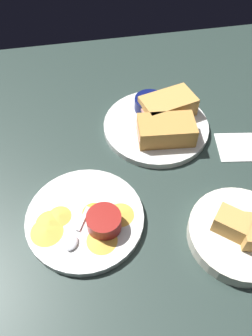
{
  "coord_description": "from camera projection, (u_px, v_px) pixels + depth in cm",
  "views": [
    {
      "loc": [
        14.42,
        45.24,
        58.71
      ],
      "look_at": [
        6.1,
        1.6,
        3.0
      ],
      "focal_mm": 35.61,
      "sensor_mm": 36.0,
      "label": 1
    }
  ],
  "objects": [
    {
      "name": "ground_plane",
      "position": [
        151.0,
        171.0,
        0.76
      ],
      "size": [
        110.0,
        110.0,
        3.0
      ],
      "primitive_type": "cube",
      "color": "#283833"
    },
    {
      "name": "plate_sandwich_main",
      "position": [
        156.0,
        126.0,
        0.82
      ],
      "size": [
        25.78,
        25.78,
        1.6
      ],
      "primitive_type": "cylinder",
      "color": "silver",
      "rests_on": "ground_plane"
    },
    {
      "name": "sandwich_half_near",
      "position": [
        166.0,
        130.0,
        0.77
      ],
      "size": [
        13.9,
        8.88,
        4.8
      ],
      "color": "#C68C42",
      "rests_on": "plate_sandwich_main"
    },
    {
      "name": "sandwich_half_far",
      "position": [
        168.0,
        106.0,
        0.82
      ],
      "size": [
        14.57,
        10.56,
        4.8
      ],
      "color": "tan",
      "rests_on": "plate_sandwich_main"
    },
    {
      "name": "ramekin_dark_sauce",
      "position": [
        150.0,
        103.0,
        0.84
      ],
      "size": [
        7.7,
        7.7,
        3.26
      ],
      "color": "#0C144C",
      "rests_on": "plate_sandwich_main"
    },
    {
      "name": "spoon_by_dark_ramekin",
      "position": [
        164.0,
        121.0,
        0.82
      ],
      "size": [
        5.41,
        9.6,
        0.8
      ],
      "color": "silver",
      "rests_on": "plate_sandwich_main"
    },
    {
      "name": "plate_chips_companion",
      "position": [
        85.0,
        218.0,
        0.66
      ],
      "size": [
        23.41,
        23.41,
        1.6
      ],
      "primitive_type": "cylinder",
      "color": "silver",
      "rests_on": "ground_plane"
    },
    {
      "name": "ramekin_light_gravy",
      "position": [
        104.0,
        221.0,
        0.63
      ],
      "size": [
        6.64,
        6.64,
        3.5
      ],
      "color": "maroon",
      "rests_on": "plate_chips_companion"
    },
    {
      "name": "spoon_by_gravy_ramekin",
      "position": [
        75.0,
        237.0,
        0.62
      ],
      "size": [
        5.99,
        9.38,
        0.8
      ],
      "color": "silver",
      "rests_on": "plate_chips_companion"
    },
    {
      "name": "plantain_chip_scatter",
      "position": [
        78.0,
        224.0,
        0.64
      ],
      "size": [
        22.67,
        13.73,
        0.6
      ],
      "color": "gold",
      "rests_on": "plate_chips_companion"
    },
    {
      "name": "bread_basket_rear",
      "position": [
        240.0,
        233.0,
        0.63
      ],
      "size": [
        19.6,
        19.6,
        6.95
      ],
      "color": "silver",
      "rests_on": "ground_plane"
    },
    {
      "name": "paper_napkin_folded",
      "position": [
        241.0,
        147.0,
        0.79
      ],
      "size": [
        12.31,
        10.66,
        0.4
      ],
      "primitive_type": "cube",
      "rotation": [
        0.0,
        0.0,
        -0.16
      ],
      "color": "white",
      "rests_on": "ground_plane"
    }
  ]
}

